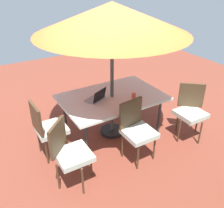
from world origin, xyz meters
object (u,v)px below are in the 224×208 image
dining_table (112,99)px  chair_northwest (191,109)px  chair_north (137,128)px  chair_northeast (69,151)px  cup (134,96)px  patio_umbrella (112,19)px  chair_east (47,127)px  laptop (97,98)px

dining_table → chair_northwest: 1.40m
dining_table → chair_north: chair_north is taller
dining_table → chair_northeast: size_ratio=1.81×
chair_north → cup: size_ratio=11.32×
chair_northwest → cup: bearing=-172.9°
patio_umbrella → chair_north: (0.02, 0.77, -1.52)m
dining_table → chair_east: chair_east is taller
chair_northwest → chair_north: size_ratio=1.00×
dining_table → cup: 0.39m
dining_table → patio_umbrella: bearing=0.0°
chair_northeast → dining_table: bearing=-11.6°
chair_north → chair_northwest: bearing=-8.1°
patio_umbrella → cup: 1.32m
chair_north → cup: (-0.31, -0.53, 0.25)m
chair_east → laptop: 0.94m
chair_northeast → cup: bearing=-25.6°
patio_umbrella → chair_east: bearing=1.2°
chair_north → laptop: chair_north is taller
patio_umbrella → chair_north: bearing=88.8°
chair_northeast → chair_east: 0.73m
chair_northeast → cup: 1.54m
cup → chair_north: bearing=59.6°
patio_umbrella → dining_table: bearing=0.0°
patio_umbrella → chair_northwest: (-1.15, 0.78, -1.52)m
dining_table → chair_north: (0.02, 0.77, -0.16)m
chair_northwest → cup: chair_northwest is taller
chair_east → cup: chair_east is taller
patio_umbrella → chair_northwest: size_ratio=2.48×
chair_northeast → chair_north: 1.12m
dining_table → chair_east: 1.21m
patio_umbrella → cup: patio_umbrella is taller
chair_east → chair_northwest: bearing=-110.5°
chair_east → cup: size_ratio=11.32×
chair_northwest → cup: size_ratio=11.32×
laptop → dining_table: bearing=152.1°
patio_umbrella → chair_east: size_ratio=2.48×
laptop → chair_northwest: bearing=125.7°
dining_table → chair_northwest: size_ratio=1.81×
chair_north → cup: chair_north is taller
patio_umbrella → chair_northeast: patio_umbrella is taller
chair_north → chair_east: same height
chair_northeast → chair_east: (0.07, -0.73, 0.00)m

